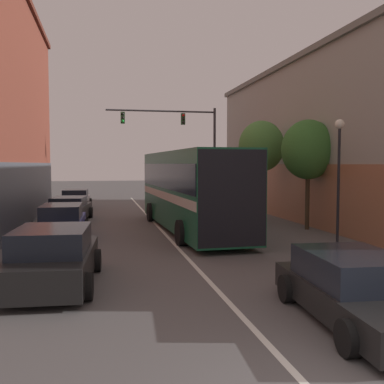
{
  "coord_description": "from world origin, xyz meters",
  "views": [
    {
      "loc": [
        -2.82,
        -5.06,
        3.13
      ],
      "look_at": [
        1.12,
        14.08,
        1.91
      ],
      "focal_mm": 42.0,
      "sensor_mm": 36.0,
      "label": 1
    }
  ],
  "objects_px": {
    "traffic_signal_gantry": "(185,136)",
    "bus": "(190,187)",
    "street_lamp": "(339,170)",
    "parked_car_left_mid": "(70,209)",
    "hatchback_foreground": "(357,290)",
    "parked_car_left_distant": "(62,223)",
    "parked_car_left_near": "(76,199)",
    "street_tree_far": "(261,147)",
    "parked_car_left_far": "(53,258)",
    "street_tree_near": "(308,150)"
  },
  "relations": [
    {
      "from": "street_tree_far",
      "to": "street_lamp",
      "type": "bearing_deg",
      "value": -92.31
    },
    {
      "from": "street_lamp",
      "to": "street_tree_far",
      "type": "relative_size",
      "value": 0.86
    },
    {
      "from": "parked_car_left_far",
      "to": "street_tree_near",
      "type": "xyz_separation_m",
      "value": [
        10.9,
        8.03,
        3.07
      ]
    },
    {
      "from": "bus",
      "to": "hatchback_foreground",
      "type": "relative_size",
      "value": 2.55
    },
    {
      "from": "parked_car_left_near",
      "to": "parked_car_left_mid",
      "type": "distance_m",
      "value": 7.22
    },
    {
      "from": "hatchback_foreground",
      "to": "traffic_signal_gantry",
      "type": "bearing_deg",
      "value": 1.32
    },
    {
      "from": "street_tree_near",
      "to": "street_tree_far",
      "type": "xyz_separation_m",
      "value": [
        -0.91,
        3.83,
        0.3
      ]
    },
    {
      "from": "bus",
      "to": "street_lamp",
      "type": "xyz_separation_m",
      "value": [
        4.31,
        -5.8,
        0.86
      ]
    },
    {
      "from": "hatchback_foreground",
      "to": "parked_car_left_far",
      "type": "bearing_deg",
      "value": 61.75
    },
    {
      "from": "parked_car_left_near",
      "to": "street_tree_far",
      "type": "xyz_separation_m",
      "value": [
        10.47,
        -8.81,
        3.45
      ]
    },
    {
      "from": "parked_car_left_near",
      "to": "parked_car_left_far",
      "type": "distance_m",
      "value": 20.68
    },
    {
      "from": "hatchback_foreground",
      "to": "parked_car_left_far",
      "type": "distance_m",
      "value": 7.27
    },
    {
      "from": "bus",
      "to": "street_tree_far",
      "type": "xyz_separation_m",
      "value": [
        4.66,
        3.07,
        2.03
      ]
    },
    {
      "from": "street_lamp",
      "to": "street_tree_near",
      "type": "bearing_deg",
      "value": 75.85
    },
    {
      "from": "parked_car_left_mid",
      "to": "parked_car_left_near",
      "type": "bearing_deg",
      "value": 6.23
    },
    {
      "from": "parked_car_left_near",
      "to": "parked_car_left_far",
      "type": "height_order",
      "value": "parked_car_left_far"
    },
    {
      "from": "parked_car_left_distant",
      "to": "street_lamp",
      "type": "bearing_deg",
      "value": -112.89
    },
    {
      "from": "bus",
      "to": "parked_car_left_far",
      "type": "height_order",
      "value": "bus"
    },
    {
      "from": "bus",
      "to": "parked_car_left_distant",
      "type": "bearing_deg",
      "value": 100.8
    },
    {
      "from": "parked_car_left_far",
      "to": "street_lamp",
      "type": "distance_m",
      "value": 10.32
    },
    {
      "from": "parked_car_left_far",
      "to": "parked_car_left_mid",
      "type": "bearing_deg",
      "value": 5.72
    },
    {
      "from": "hatchback_foreground",
      "to": "parked_car_left_distant",
      "type": "height_order",
      "value": "parked_car_left_distant"
    },
    {
      "from": "parked_car_left_distant",
      "to": "street_tree_near",
      "type": "distance_m",
      "value": 11.7
    },
    {
      "from": "hatchback_foreground",
      "to": "parked_car_left_mid",
      "type": "relative_size",
      "value": 1.01
    },
    {
      "from": "parked_car_left_far",
      "to": "parked_car_left_distant",
      "type": "xyz_separation_m",
      "value": [
        -0.37,
        7.43,
        -0.03
      ]
    },
    {
      "from": "parked_car_left_near",
      "to": "parked_car_left_far",
      "type": "xyz_separation_m",
      "value": [
        0.49,
        -20.67,
        0.08
      ]
    },
    {
      "from": "street_lamp",
      "to": "parked_car_left_mid",
      "type": "bearing_deg",
      "value": 133.92
    },
    {
      "from": "hatchback_foreground",
      "to": "parked_car_left_far",
      "type": "xyz_separation_m",
      "value": [
        -6.17,
        3.85,
        0.09
      ]
    },
    {
      "from": "parked_car_left_distant",
      "to": "bus",
      "type": "bearing_deg",
      "value": -75.51
    },
    {
      "from": "parked_car_left_near",
      "to": "parked_car_left_mid",
      "type": "relative_size",
      "value": 0.84
    },
    {
      "from": "traffic_signal_gantry",
      "to": "street_tree_far",
      "type": "bearing_deg",
      "value": -70.61
    },
    {
      "from": "street_tree_far",
      "to": "parked_car_left_near",
      "type": "bearing_deg",
      "value": 139.92
    },
    {
      "from": "street_tree_near",
      "to": "parked_car_left_near",
      "type": "bearing_deg",
      "value": 132.0
    },
    {
      "from": "parked_car_left_distant",
      "to": "street_tree_near",
      "type": "xyz_separation_m",
      "value": [
        11.27,
        0.59,
        3.11
      ]
    },
    {
      "from": "parked_car_left_near",
      "to": "parked_car_left_far",
      "type": "relative_size",
      "value": 0.85
    },
    {
      "from": "parked_car_left_distant",
      "to": "parked_car_left_mid",
      "type": "bearing_deg",
      "value": 1.93
    },
    {
      "from": "parked_car_left_mid",
      "to": "street_tree_far",
      "type": "xyz_separation_m",
      "value": [
        10.44,
        -1.59,
        3.44
      ]
    },
    {
      "from": "hatchback_foreground",
      "to": "street_tree_near",
      "type": "bearing_deg",
      "value": -17.96
    },
    {
      "from": "hatchback_foreground",
      "to": "traffic_signal_gantry",
      "type": "xyz_separation_m",
      "value": [
        1.01,
        23.69,
        4.5
      ]
    },
    {
      "from": "bus",
      "to": "street_lamp",
      "type": "relative_size",
      "value": 2.58
    },
    {
      "from": "street_tree_near",
      "to": "hatchback_foreground",
      "type": "bearing_deg",
      "value": -111.72
    },
    {
      "from": "hatchback_foreground",
      "to": "parked_car_left_distant",
      "type": "distance_m",
      "value": 13.04
    },
    {
      "from": "hatchback_foreground",
      "to": "traffic_signal_gantry",
      "type": "relative_size",
      "value": 0.61
    },
    {
      "from": "traffic_signal_gantry",
      "to": "bus",
      "type": "bearing_deg",
      "value": -99.53
    },
    {
      "from": "hatchback_foreground",
      "to": "parked_car_left_far",
      "type": "relative_size",
      "value": 1.02
    },
    {
      "from": "hatchback_foreground",
      "to": "parked_car_left_near",
      "type": "distance_m",
      "value": 25.41
    },
    {
      "from": "traffic_signal_gantry",
      "to": "street_lamp",
      "type": "bearing_deg",
      "value": -81.73
    },
    {
      "from": "parked_car_left_near",
      "to": "parked_car_left_distant",
      "type": "xyz_separation_m",
      "value": [
        0.12,
        -13.24,
        0.05
      ]
    },
    {
      "from": "bus",
      "to": "parked_car_left_near",
      "type": "relative_size",
      "value": 3.07
    },
    {
      "from": "parked_car_left_mid",
      "to": "street_lamp",
      "type": "bearing_deg",
      "value": -130.12
    }
  ]
}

